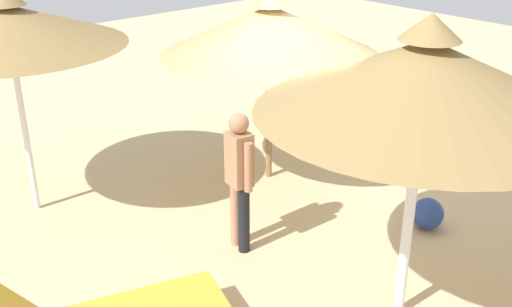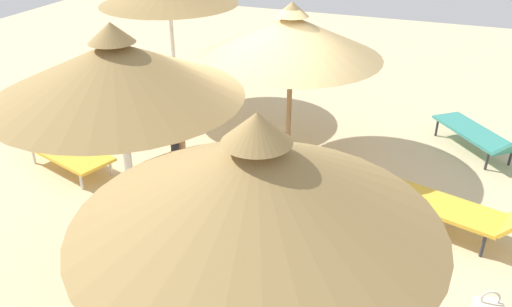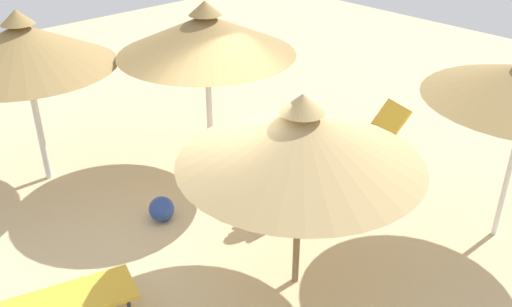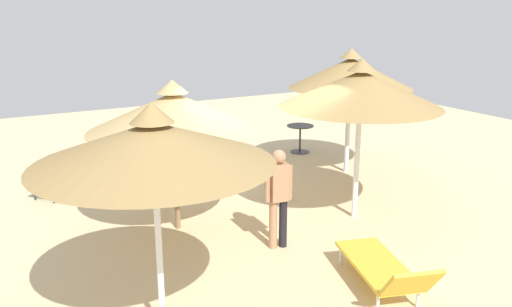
# 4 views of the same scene
# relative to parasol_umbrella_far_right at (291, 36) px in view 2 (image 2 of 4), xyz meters

# --- Properties ---
(ground) EXTENTS (24.00, 24.00, 0.10)m
(ground) POSITION_rel_parasol_umbrella_far_right_xyz_m (-1.28, 0.25, -2.13)
(ground) COLOR beige
(parasol_umbrella_far_right) EXTENTS (2.88, 2.88, 2.61)m
(parasol_umbrella_far_right) POSITION_rel_parasol_umbrella_far_right_xyz_m (0.00, 0.00, 0.00)
(parasol_umbrella_far_right) COLOR olive
(parasol_umbrella_far_right) RESTS_ON ground
(parasol_umbrella_center) EXTENTS (2.84, 2.84, 2.90)m
(parasol_umbrella_center) POSITION_rel_parasol_umbrella_far_right_xyz_m (-3.04, 1.08, 0.30)
(parasol_umbrella_center) COLOR white
(parasol_umbrella_center) RESTS_ON ground
(parasol_umbrella_edge) EXTENTS (2.77, 2.77, 2.86)m
(parasol_umbrella_edge) POSITION_rel_parasol_umbrella_far_right_xyz_m (-4.64, -1.18, 0.23)
(parasol_umbrella_edge) COLOR white
(parasol_umbrella_edge) RESTS_ON ground
(lounge_chair_near_right) EXTENTS (1.17, 2.14, 0.87)m
(lounge_chair_near_right) POSITION_rel_parasol_umbrella_far_right_xyz_m (-1.36, -2.78, -1.66)
(lounge_chair_near_right) COLOR gold
(lounge_chair_near_right) RESTS_ON ground
(lounge_chair_near_left) EXTENTS (1.20, 2.05, 0.78)m
(lounge_chair_near_left) POSITION_rel_parasol_umbrella_far_right_xyz_m (-1.66, 3.40, -1.72)
(lounge_chair_near_left) COLOR gold
(lounge_chair_near_left) RESTS_ON ground
(lounge_chair_far_left) EXTENTS (1.92, 1.72, 0.80)m
(lounge_chair_far_left) POSITION_rel_parasol_umbrella_far_right_xyz_m (1.14, -3.12, -1.69)
(lounge_chair_far_left) COLOR teal
(lounge_chair_far_left) RESTS_ON ground
(person_standing_back) EXTENTS (0.46, 0.26, 1.63)m
(person_standing_back) POSITION_rel_parasol_umbrella_far_right_xyz_m (-1.14, 1.49, -1.16)
(person_standing_back) COLOR #A57554
(person_standing_back) RESTS_ON ground
(beach_ball) EXTENTS (0.38, 0.38, 0.38)m
(beach_ball) POSITION_rel_parasol_umbrella_far_right_xyz_m (-2.30, -0.48, -1.89)
(beach_ball) COLOR navy
(beach_ball) RESTS_ON ground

